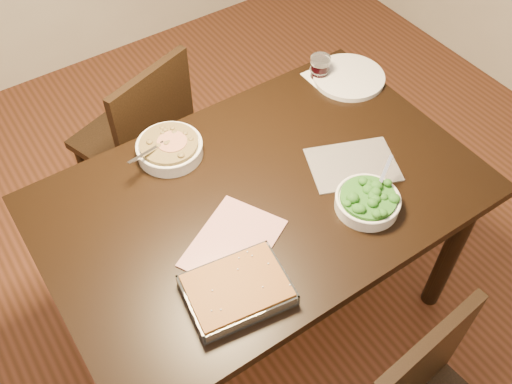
{
  "coord_description": "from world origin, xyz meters",
  "views": [
    {
      "loc": [
        -0.67,
        -0.96,
        2.15
      ],
      "look_at": [
        -0.04,
        -0.02,
        0.8
      ],
      "focal_mm": 40.0,
      "sensor_mm": 36.0,
      "label": 1
    }
  ],
  "objects_px": {
    "broccoli_bowl": "(368,201)",
    "chair_far": "(142,135)",
    "table": "(262,211)",
    "dinner_plate": "(349,77)",
    "wine_tumbler": "(320,67)",
    "stew_bowl": "(170,148)",
    "baking_dish": "(237,290)"
  },
  "relations": [
    {
      "from": "stew_bowl",
      "to": "chair_far",
      "type": "relative_size",
      "value": 0.28
    },
    {
      "from": "table",
      "to": "chair_far",
      "type": "bearing_deg",
      "value": 98.42
    },
    {
      "from": "broccoli_bowl",
      "to": "dinner_plate",
      "type": "height_order",
      "value": "broccoli_bowl"
    },
    {
      "from": "stew_bowl",
      "to": "dinner_plate",
      "type": "relative_size",
      "value": 0.88
    },
    {
      "from": "table",
      "to": "baking_dish",
      "type": "height_order",
      "value": "baking_dish"
    },
    {
      "from": "wine_tumbler",
      "to": "chair_far",
      "type": "height_order",
      "value": "chair_far"
    },
    {
      "from": "stew_bowl",
      "to": "dinner_plate",
      "type": "xyz_separation_m",
      "value": [
        0.76,
        -0.03,
        -0.02
      ]
    },
    {
      "from": "broccoli_bowl",
      "to": "table",
      "type": "bearing_deg",
      "value": 135.78
    },
    {
      "from": "broccoli_bowl",
      "to": "dinner_plate",
      "type": "relative_size",
      "value": 0.79
    },
    {
      "from": "stew_bowl",
      "to": "baking_dish",
      "type": "distance_m",
      "value": 0.59
    },
    {
      "from": "broccoli_bowl",
      "to": "dinner_plate",
      "type": "bearing_deg",
      "value": 55.08
    },
    {
      "from": "wine_tumbler",
      "to": "chair_far",
      "type": "bearing_deg",
      "value": 149.21
    },
    {
      "from": "chair_far",
      "to": "stew_bowl",
      "type": "bearing_deg",
      "value": 63.88
    },
    {
      "from": "stew_bowl",
      "to": "dinner_plate",
      "type": "height_order",
      "value": "stew_bowl"
    },
    {
      "from": "baking_dish",
      "to": "dinner_plate",
      "type": "height_order",
      "value": "baking_dish"
    },
    {
      "from": "table",
      "to": "broccoli_bowl",
      "type": "relative_size",
      "value": 6.4
    },
    {
      "from": "baking_dish",
      "to": "wine_tumbler",
      "type": "bearing_deg",
      "value": 47.55
    },
    {
      "from": "broccoli_bowl",
      "to": "chair_far",
      "type": "bearing_deg",
      "value": 109.82
    },
    {
      "from": "table",
      "to": "dinner_plate",
      "type": "xyz_separation_m",
      "value": [
        0.6,
        0.28,
        0.1
      ]
    },
    {
      "from": "baking_dish",
      "to": "chair_far",
      "type": "relative_size",
      "value": 0.36
    },
    {
      "from": "table",
      "to": "broccoli_bowl",
      "type": "height_order",
      "value": "broccoli_bowl"
    },
    {
      "from": "table",
      "to": "wine_tumbler",
      "type": "relative_size",
      "value": 16.25
    },
    {
      "from": "broccoli_bowl",
      "to": "chair_far",
      "type": "distance_m",
      "value": 1.07
    },
    {
      "from": "dinner_plate",
      "to": "wine_tumbler",
      "type": "bearing_deg",
      "value": 137.94
    },
    {
      "from": "wine_tumbler",
      "to": "dinner_plate",
      "type": "bearing_deg",
      "value": -42.06
    },
    {
      "from": "stew_bowl",
      "to": "chair_far",
      "type": "xyz_separation_m",
      "value": [
        0.05,
        0.42,
        -0.31
      ]
    },
    {
      "from": "dinner_plate",
      "to": "chair_far",
      "type": "xyz_separation_m",
      "value": [
        -0.71,
        0.45,
        -0.28
      ]
    },
    {
      "from": "dinner_plate",
      "to": "table",
      "type": "bearing_deg",
      "value": -154.68
    },
    {
      "from": "stew_bowl",
      "to": "chair_far",
      "type": "height_order",
      "value": "chair_far"
    },
    {
      "from": "stew_bowl",
      "to": "wine_tumbler",
      "type": "xyz_separation_m",
      "value": [
        0.68,
        0.05,
        0.02
      ]
    },
    {
      "from": "chair_far",
      "to": "baking_dish",
      "type": "bearing_deg",
      "value": 62.08
    },
    {
      "from": "broccoli_bowl",
      "to": "baking_dish",
      "type": "relative_size",
      "value": 0.7
    }
  ]
}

